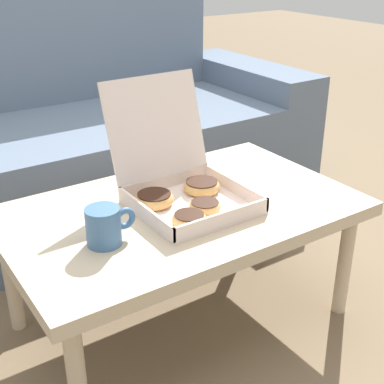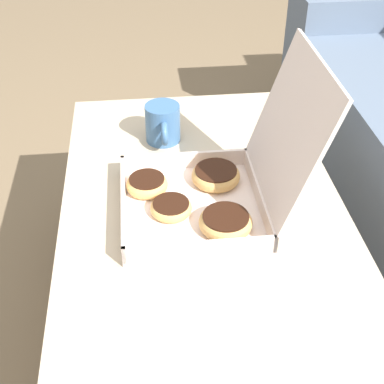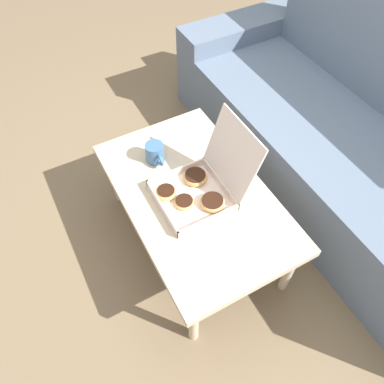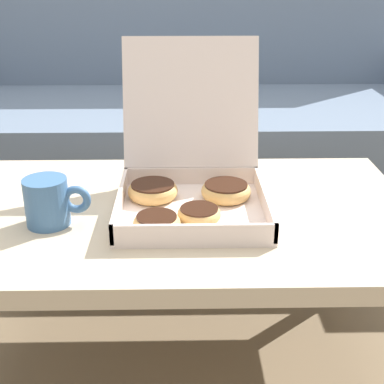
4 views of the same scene
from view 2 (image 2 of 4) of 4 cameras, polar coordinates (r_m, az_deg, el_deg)
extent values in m
plane|color=#756047|center=(1.48, 5.49, -13.07)|extent=(12.00, 12.00, 0.00)
cube|color=#C6B293|center=(1.19, 1.14, -1.98)|extent=(1.01, 0.62, 0.04)
cylinder|color=#C6B293|center=(1.67, -9.43, 1.88)|extent=(0.04, 0.04, 0.36)
cylinder|color=#C6B293|center=(1.70, 7.56, 2.96)|extent=(0.04, 0.04, 0.36)
cube|color=silver|center=(1.16, 0.00, -1.80)|extent=(0.31, 0.30, 0.01)
cube|color=silver|center=(1.14, -7.33, -1.35)|extent=(0.31, 0.01, 0.04)
cube|color=silver|center=(1.17, 7.17, -0.37)|extent=(0.31, 0.01, 0.04)
cube|color=silver|center=(1.27, -0.75, 3.43)|extent=(0.01, 0.30, 0.04)
cube|color=silver|center=(1.03, 0.93, -6.15)|extent=(0.01, 0.30, 0.04)
cube|color=silver|center=(1.09, 10.36, 6.63)|extent=(0.31, 0.10, 0.29)
torus|color=tan|center=(1.20, -4.82, 0.81)|extent=(0.09, 0.09, 0.03)
cylinder|color=black|center=(1.19, -4.84, 1.18)|extent=(0.08, 0.08, 0.01)
torus|color=tan|center=(1.10, 3.59, -3.24)|extent=(0.11, 0.11, 0.03)
cylinder|color=black|center=(1.09, 3.61, -2.84)|extent=(0.10, 0.10, 0.02)
torus|color=tan|center=(1.14, -2.25, -1.70)|extent=(0.09, 0.09, 0.03)
cylinder|color=black|center=(1.13, -2.26, -1.40)|extent=(0.08, 0.08, 0.01)
torus|color=tan|center=(1.22, 2.55, 1.74)|extent=(0.11, 0.11, 0.03)
cylinder|color=black|center=(1.22, 2.57, 2.13)|extent=(0.10, 0.10, 0.02)
cylinder|color=#3D6693|center=(1.37, -3.14, 7.35)|extent=(0.09, 0.09, 0.10)
torus|color=#3D6693|center=(1.32, -2.97, 6.24)|extent=(0.06, 0.02, 0.06)
camera|label=1|loc=(1.95, -44.28, 27.36)|focal=50.00mm
camera|label=3|loc=(0.72, -136.29, 40.33)|focal=35.00mm
camera|label=4|loc=(1.32, -52.47, 13.08)|focal=50.00mm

